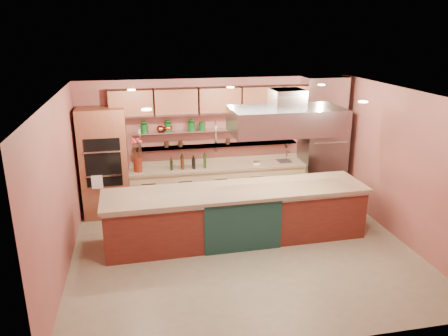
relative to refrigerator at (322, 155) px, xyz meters
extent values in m
cube|color=gray|center=(-2.35, -2.14, -1.06)|extent=(6.00, 5.00, 0.02)
cube|color=black|center=(-2.35, -2.14, 1.75)|extent=(6.00, 5.00, 0.02)
cube|color=#A3564D|center=(-2.35, 0.36, 0.35)|extent=(6.00, 0.04, 2.80)
cube|color=#A3564D|center=(-2.35, -4.64, 0.35)|extent=(6.00, 0.04, 2.80)
cube|color=#A3564D|center=(-5.35, -2.14, 0.35)|extent=(0.04, 5.00, 2.80)
cube|color=#A3564D|center=(0.65, -2.14, 0.35)|extent=(0.04, 5.00, 2.80)
cube|color=brown|center=(-4.80, 0.04, 0.10)|extent=(0.95, 0.64, 2.30)
cube|color=slate|center=(0.00, 0.00, 0.00)|extent=(0.95, 0.72, 2.10)
cube|color=tan|center=(-2.40, 0.06, -0.58)|extent=(3.84, 0.64, 0.93)
cube|color=#B5B9BD|center=(-2.40, 0.23, 0.30)|extent=(3.60, 0.26, 0.03)
cube|color=#B5B9BD|center=(-2.40, 0.23, 0.65)|extent=(3.60, 0.26, 0.03)
cube|color=brown|center=(-2.35, 0.18, 1.30)|extent=(4.60, 0.36, 0.55)
cube|color=#B5B9BD|center=(-1.47, -1.61, 1.20)|extent=(2.00, 1.00, 0.45)
cube|color=#FFE5A5|center=(-2.35, -1.94, 1.72)|extent=(4.00, 2.80, 0.02)
cube|color=maroon|center=(-2.37, -1.61, -0.55)|extent=(4.80, 1.14, 1.00)
cylinder|color=#611C0E|center=(-4.13, 0.01, 0.03)|extent=(0.21, 0.21, 0.31)
cube|color=black|center=(-3.07, 0.01, 0.01)|extent=(0.87, 0.41, 0.27)
cube|color=white|center=(-1.55, 0.01, -0.08)|extent=(0.17, 0.15, 0.08)
cylinder|color=silver|center=(-0.81, 0.11, 0.00)|extent=(0.04, 0.04, 0.24)
ellipsoid|color=#CD4F2F|center=(-3.62, 0.23, 0.73)|extent=(0.22, 0.22, 0.13)
cylinder|color=#0E4316|center=(-2.72, 0.23, 0.75)|extent=(0.18, 0.18, 0.16)
camera|label=1|loc=(-4.08, -8.91, 2.79)|focal=35.00mm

